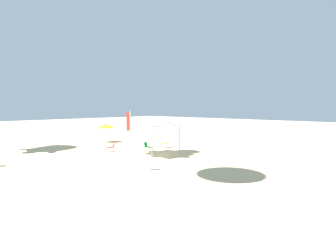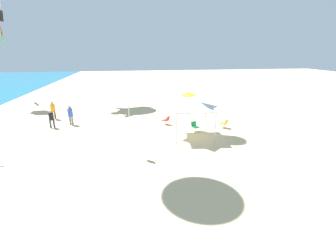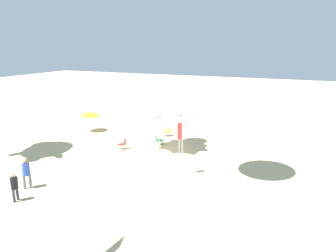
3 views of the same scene
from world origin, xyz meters
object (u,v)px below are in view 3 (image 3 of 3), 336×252
(folding_chair_left_of_tent, at_px, (123,143))
(person_near_umbrella, at_px, (26,171))
(banner_flag, at_px, (181,143))
(folding_chair_near_cooler, at_px, (167,131))
(folding_chair_facing_ocean, at_px, (158,140))
(canopy_tent, at_px, (169,117))
(beach_umbrella, at_px, (90,114))
(person_kite_handler, at_px, (14,185))

(folding_chair_left_of_tent, distance_m, person_near_umbrella, 8.66)
(banner_flag, bearing_deg, folding_chair_near_cooler, -60.49)
(folding_chair_facing_ocean, bearing_deg, banner_flag, -164.03)
(canopy_tent, height_order, folding_chair_near_cooler, canopy_tent)
(beach_umbrella, height_order, folding_chair_left_of_tent, beach_umbrella)
(canopy_tent, height_order, folding_chair_facing_ocean, canopy_tent)
(canopy_tent, bearing_deg, folding_chair_facing_ocean, -24.25)
(folding_chair_facing_ocean, relative_size, banner_flag, 0.23)
(folding_chair_facing_ocean, height_order, person_near_umbrella, person_near_umbrella)
(person_near_umbrella, bearing_deg, folding_chair_near_cooler, -151.42)
(canopy_tent, xyz_separation_m, person_near_umbrella, (4.58, 10.10, -1.55))
(beach_umbrella, xyz_separation_m, folding_chair_left_of_tent, (-5.75, 3.39, -1.27))
(folding_chair_left_of_tent, bearing_deg, banner_flag, 17.53)
(canopy_tent, relative_size, folding_chair_left_of_tent, 4.29)
(canopy_tent, distance_m, beach_umbrella, 9.33)
(canopy_tent, relative_size, banner_flag, 0.98)
(folding_chair_left_of_tent, bearing_deg, beach_umbrella, -166.00)
(person_kite_handler, bearing_deg, beach_umbrella, -169.41)
(banner_flag, distance_m, person_near_umbrella, 9.28)
(folding_chair_facing_ocean, bearing_deg, person_near_umbrella, 140.45)
(folding_chair_left_of_tent, bearing_deg, person_kite_handler, -48.68)
(canopy_tent, xyz_separation_m, person_kite_handler, (3.91, 11.53, -1.68))
(folding_chair_near_cooler, relative_size, person_kite_handler, 0.51)
(banner_flag, height_order, person_kite_handler, banner_flag)
(folding_chair_facing_ocean, xyz_separation_m, person_near_umbrella, (3.36, 10.65, 0.59))
(beach_umbrella, xyz_separation_m, banner_flag, (-12.01, 6.58, 0.41))
(banner_flag, bearing_deg, person_near_umbrella, 35.60)
(beach_umbrella, relative_size, banner_flag, 0.56)
(canopy_tent, xyz_separation_m, folding_chair_left_of_tent, (3.36, 1.55, -2.14))
(folding_chair_left_of_tent, bearing_deg, folding_chair_near_cooler, 115.31)
(banner_flag, bearing_deg, folding_chair_left_of_tent, -26.98)
(folding_chair_left_of_tent, relative_size, person_kite_handler, 0.51)
(folding_chair_facing_ocean, bearing_deg, canopy_tent, -136.26)
(person_near_umbrella, bearing_deg, folding_chair_facing_ocean, -156.66)
(folding_chair_facing_ocean, xyz_separation_m, folding_chair_left_of_tent, (2.14, 2.10, 0.00))
(person_near_umbrella, bearing_deg, person_kite_handler, 65.99)
(canopy_tent, height_order, beach_umbrella, canopy_tent)
(beach_umbrella, distance_m, folding_chair_left_of_tent, 6.80)
(folding_chair_near_cooler, bearing_deg, person_near_umbrella, -54.42)
(beach_umbrella, distance_m, folding_chair_near_cooler, 7.70)
(banner_flag, relative_size, person_near_umbrella, 1.98)
(beach_umbrella, relative_size, folding_chair_near_cooler, 2.46)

